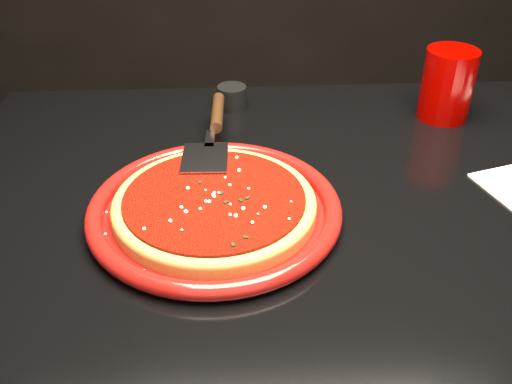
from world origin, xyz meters
TOP-DOWN VIEW (x-y plane):
  - table at (0.00, 0.00)m, footprint 1.20×0.80m
  - plate at (-0.18, -0.06)m, footprint 0.42×0.42m
  - pizza_crust at (-0.18, -0.06)m, footprint 0.34×0.34m
  - pizza_crust_rim at (-0.18, -0.06)m, footprint 0.34×0.34m
  - pizza_sauce at (-0.18, -0.06)m, footprint 0.30×0.30m
  - parmesan_dusting at (-0.18, -0.06)m, footprint 0.25×0.25m
  - basil_flecks at (-0.18, -0.06)m, footprint 0.23×0.23m
  - pizza_server at (-0.18, 0.12)m, footprint 0.09×0.30m
  - cup at (0.25, 0.24)m, footprint 0.10×0.10m
  - ramekin at (-0.14, 0.30)m, footprint 0.06×0.06m

SIDE VIEW (x-z plane):
  - table at x=0.00m, z-range 0.00..0.75m
  - plate at x=-0.18m, z-range 0.75..0.78m
  - pizza_crust at x=-0.18m, z-range 0.76..0.77m
  - ramekin at x=-0.14m, z-range 0.75..0.79m
  - pizza_crust_rim at x=-0.18m, z-range 0.77..0.78m
  - pizza_sauce at x=-0.18m, z-range 0.77..0.78m
  - basil_flecks at x=-0.18m, z-range 0.78..0.79m
  - parmesan_dusting at x=-0.18m, z-range 0.78..0.79m
  - pizza_server at x=-0.18m, z-range 0.78..0.81m
  - cup at x=0.25m, z-range 0.75..0.88m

